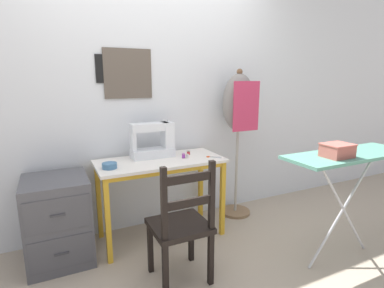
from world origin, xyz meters
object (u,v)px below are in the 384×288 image
Objects in this scene: sewing_machine at (155,141)px; thread_spool_far_edge at (188,153)px; thread_spool_mid_table at (187,156)px; filing_cabinet at (58,220)px; scissors at (212,157)px; ironing_board at (349,159)px; fabric_bowl at (110,165)px; wooden_chair at (181,226)px; dress_form at (239,110)px; storage_box at (337,150)px; thread_spool_near_machine at (184,156)px.

thread_spool_far_edge is (0.31, -0.06, -0.13)m from sewing_machine.
thread_spool_mid_table is 0.05× the size of filing_cabinet.
scissors is 0.11× the size of ironing_board.
thread_spool_far_edge is at bearing 131.02° from scissors.
thread_spool_mid_table is (0.70, 0.03, -0.01)m from fabric_bowl.
wooden_chair is at bearing -58.32° from fabric_bowl.
scissors is (0.46, -0.24, -0.15)m from sewing_machine.
dress_form is at bearing 37.99° from wooden_chair.
wooden_chair is at bearing -40.56° from filing_cabinet.
thread_spool_far_edge reaches higher than thread_spool_mid_table.
storage_box is at bearing -57.13° from thread_spool_far_edge.
thread_spool_near_machine is (0.21, -0.16, -0.13)m from sewing_machine.
wooden_chair is 1.37m from ironing_board.
dress_form is at bearing -0.86° from sewing_machine.
thread_spool_far_edge is at bearing 46.18° from thread_spool_near_machine.
ironing_board reaches higher than thread_spool_far_edge.
storage_box is at bearing -58.95° from scissors.
ironing_board is 5.16× the size of storage_box.
storage_box reaches higher than filing_cabinet.
scissors is at bearing -17.18° from thread_spool_near_machine.
thread_spool_far_edge is 0.70m from dress_form.
thread_spool_near_machine is 0.07× the size of filing_cabinet.
wooden_chair is (-0.34, -0.62, -0.33)m from thread_spool_mid_table.
ironing_board is at bearing -43.53° from thread_spool_near_machine.
sewing_machine is at bearing 179.14° from dress_form.
sewing_machine is 0.44× the size of wooden_chair.
storage_box is (0.69, -1.06, 0.18)m from thread_spool_far_edge.
thread_spool_near_machine is 0.79m from dress_form.
filing_cabinet is at bearing 154.67° from ironing_board.
filing_cabinet is at bearing -177.33° from thread_spool_far_edge.
storage_box is (1.44, -0.93, 0.18)m from fabric_bowl.
ironing_board is at bearing 11.38° from storage_box.
storage_box is (0.74, -0.97, 0.18)m from thread_spool_mid_table.
filing_cabinet is at bearing 139.44° from wooden_chair.
storage_box is at bearing -84.98° from dress_form.
thread_spool_near_machine is 0.22× the size of storage_box.
dress_form is 1.43× the size of ironing_board.
storage_box is (0.53, -0.89, 0.20)m from scissors.
thread_spool_near_machine is 0.05× the size of wooden_chair.
ironing_board reaches higher than thread_spool_mid_table.
fabric_bowl is 0.11× the size of ironing_board.
ironing_board reaches higher than thread_spool_near_machine.
dress_form is (0.44, 0.22, 0.39)m from scissors.
wooden_chair is (-0.55, -0.54, -0.31)m from scissors.
thread_spool_near_machine is 0.04× the size of ironing_board.
sewing_machine is 3.41× the size of fabric_bowl.
fabric_bowl is 1.86m from ironing_board.
dress_form reaches higher than filing_cabinet.
fabric_bowl is at bearing -177.58° from thread_spool_near_machine.
thread_spool_mid_table is at bearing 2.62° from fabric_bowl.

